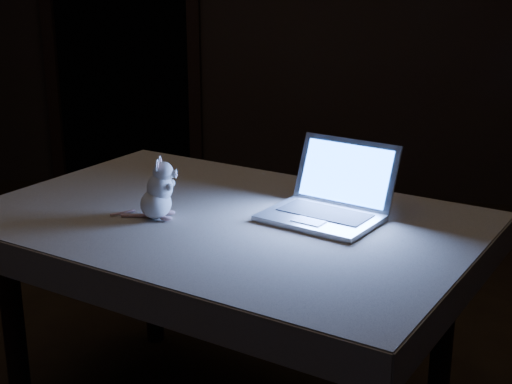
# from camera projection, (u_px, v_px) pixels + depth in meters

# --- Properties ---
(doorway) EXTENTS (1.06, 0.36, 2.13)m
(doorway) POSITION_uv_depth(u_px,v_px,m) (121.00, 29.00, 4.81)
(doorway) COLOR black
(doorway) RESTS_ON back_wall
(table) EXTENTS (1.63, 1.36, 0.74)m
(table) POSITION_uv_depth(u_px,v_px,m) (226.00, 328.00, 2.37)
(table) COLOR black
(table) RESTS_ON floor
(tablecloth) EXTENTS (1.77, 1.52, 0.10)m
(tablecloth) POSITION_uv_depth(u_px,v_px,m) (196.00, 234.00, 2.25)
(tablecloth) COLOR #B8A995
(tablecloth) RESTS_ON table
(laptop) EXTENTS (0.43, 0.41, 0.23)m
(laptop) POSITION_uv_depth(u_px,v_px,m) (321.00, 185.00, 2.18)
(laptop) COLOR #A4A4A8
(laptop) RESTS_ON tablecloth
(plush_mouse) EXTENTS (0.18, 0.18, 0.19)m
(plush_mouse) POSITION_uv_depth(u_px,v_px,m) (155.00, 188.00, 2.21)
(plush_mouse) COLOR silver
(plush_mouse) RESTS_ON tablecloth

